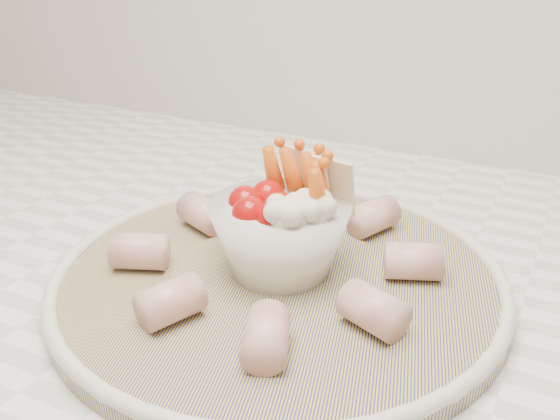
% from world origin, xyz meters
% --- Properties ---
extents(serving_platter, '(0.46, 0.46, 0.02)m').
position_xyz_m(serving_platter, '(-0.02, 1.37, 0.93)').
color(serving_platter, navy).
rests_on(serving_platter, kitchen_counter).
extents(veggie_bowl, '(0.12, 0.12, 0.10)m').
position_xyz_m(veggie_bowl, '(-0.02, 1.37, 0.98)').
color(veggie_bowl, white).
rests_on(veggie_bowl, serving_platter).
extents(cured_meat_rolls, '(0.26, 0.27, 0.03)m').
position_xyz_m(cured_meat_rolls, '(-0.02, 1.37, 0.95)').
color(cured_meat_rolls, '#C25B59').
rests_on(cured_meat_rolls, serving_platter).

